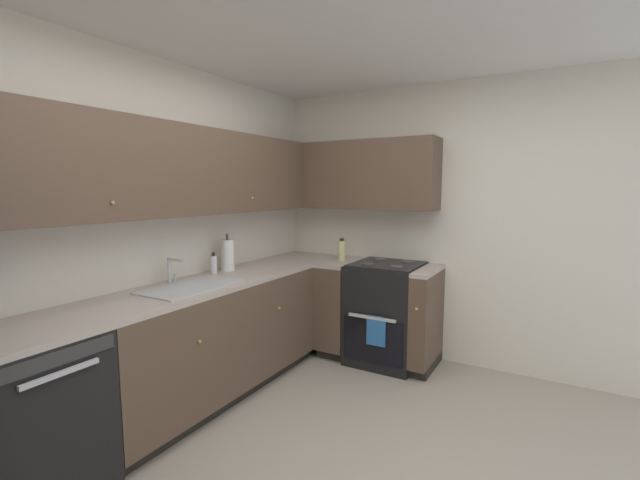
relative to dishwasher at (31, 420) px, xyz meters
The scene contains 15 objects.
wall_back 1.23m from the dishwasher, 20.98° to the left, with size 4.20×0.05×2.55m, color silver.
wall_right 3.35m from the dishwasher, 25.85° to the right, with size 0.05×3.53×2.55m, color silver.
dishwasher is the anchor object (origin of this frame).
lower_cabinets_back 1.30m from the dishwasher, ahead, with size 1.99×0.62×0.88m.
countertop_back 1.38m from the dishwasher, ahead, with size 3.20×0.60×0.04m, color #B7A89E.
lower_cabinets_right 2.70m from the dishwasher, 15.76° to the right, with size 0.62×1.07×0.88m.
countertop_right 2.74m from the dishwasher, 15.78° to the right, with size 0.60×1.07×0.03m.
oven_range 2.77m from the dishwasher, 19.12° to the right, with size 0.68×0.62×1.07m.
upper_cabinets_back 1.73m from the dishwasher, ahead, with size 2.88×0.34×0.64m.
upper_cabinets_right 3.07m from the dishwasher, 10.40° to the right, with size 0.32×1.61×0.64m.
sink 1.16m from the dishwasher, ahead, with size 0.71×0.40×0.10m.
faucet 1.25m from the dishwasher, ahead, with size 0.07×0.16×0.19m.
soap_bottle 1.62m from the dishwasher, ahead, with size 0.05×0.05×0.17m.
paper_towel_roll 1.78m from the dishwasher, ahead, with size 0.11×0.11×0.32m.
oil_bottle 2.70m from the dishwasher, ahead, with size 0.07×0.07×0.22m.
Camera 1 is at (-1.88, -0.88, 1.62)m, focal length 23.92 mm.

